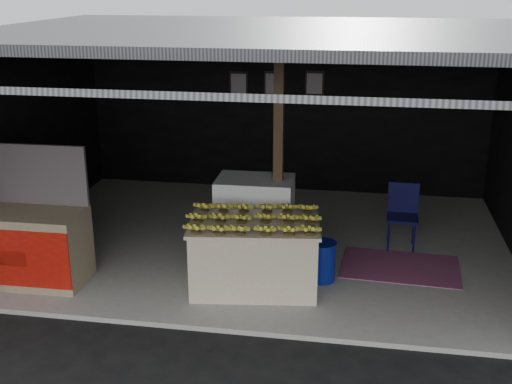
% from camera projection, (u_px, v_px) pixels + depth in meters
% --- Properties ---
extents(ground, '(80.00, 80.00, 0.00)m').
position_uv_depth(ground, '(225.00, 334.00, 6.88)').
color(ground, black).
rests_on(ground, ground).
extents(concrete_slab, '(7.00, 5.00, 0.06)m').
position_uv_depth(concrete_slab, '(262.00, 242.00, 9.21)').
color(concrete_slab, gray).
rests_on(concrete_slab, ground).
extents(shophouse, '(7.40, 7.29, 3.02)m').
position_uv_depth(shophouse, '(266.00, 95.00, 8.85)').
color(shophouse, black).
rests_on(shophouse, ground).
extents(banana_table, '(1.64, 1.13, 0.84)m').
position_uv_depth(banana_table, '(254.00, 255.00, 7.65)').
color(banana_table, silver).
rests_on(banana_table, concrete_slab).
extents(banana_pile, '(1.51, 1.02, 0.17)m').
position_uv_depth(banana_pile, '(254.00, 216.00, 7.49)').
color(banana_pile, gold).
rests_on(banana_pile, banana_table).
extents(white_crate, '(1.01, 0.70, 1.10)m').
position_uv_depth(white_crate, '(255.00, 218.00, 8.47)').
color(white_crate, white).
rests_on(white_crate, concrete_slab).
extents(neighbor_stall, '(1.62, 0.75, 1.66)m').
position_uv_depth(neighbor_stall, '(20.00, 242.00, 7.84)').
color(neighbor_stall, '#998466').
rests_on(neighbor_stall, concrete_slab).
extents(water_barrel, '(0.32, 0.32, 0.48)m').
position_uv_depth(water_barrel, '(322.00, 263.00, 7.90)').
color(water_barrel, navy).
rests_on(water_barrel, concrete_slab).
extents(plastic_chair, '(0.43, 0.43, 0.89)m').
position_uv_depth(plastic_chair, '(403.00, 210.00, 8.86)').
color(plastic_chair, black).
rests_on(plastic_chair, concrete_slab).
extents(magenta_rug, '(1.56, 1.09, 0.01)m').
position_uv_depth(magenta_rug, '(400.00, 267.00, 8.33)').
color(magenta_rug, '#751A59').
rests_on(magenta_rug, concrete_slab).
extents(picture_frames, '(1.62, 0.04, 0.46)m').
position_uv_depth(picture_frames, '(275.00, 84.00, 10.87)').
color(picture_frames, black).
rests_on(picture_frames, shophouse).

